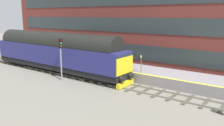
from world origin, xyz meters
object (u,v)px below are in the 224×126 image
object	(u,v)px
diesel_locomotive	(55,51)
platform_number_sign	(141,61)
waiting_passenger	(88,53)
signal_post_mid	(61,54)

from	to	relation	value
diesel_locomotive	platform_number_sign	xyz separation A→B (m)	(2.11, -10.26, -0.28)
platform_number_sign	waiting_passenger	world-z (taller)	platform_number_sign
diesel_locomotive	platform_number_sign	bearing A→B (deg)	-78.37
signal_post_mid	platform_number_sign	world-z (taller)	signal_post_mid
platform_number_sign	diesel_locomotive	bearing A→B (deg)	101.63
platform_number_sign	waiting_passenger	xyz separation A→B (m)	(1.12, 8.03, -0.22)
signal_post_mid	platform_number_sign	distance (m)	8.07
diesel_locomotive	platform_number_sign	world-z (taller)	diesel_locomotive
diesel_locomotive	signal_post_mid	xyz separation A→B (m)	(-2.03, -3.35, 0.30)
signal_post_mid	waiting_passenger	distance (m)	5.44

